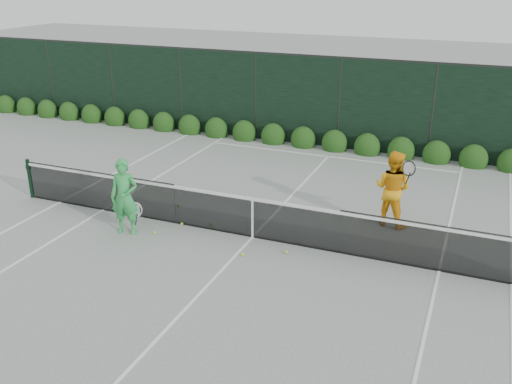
% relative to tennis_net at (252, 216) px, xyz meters
% --- Properties ---
extents(ground, '(80.00, 80.00, 0.00)m').
position_rel_tennis_net_xyz_m(ground, '(0.02, 0.00, -0.53)').
color(ground, gray).
rests_on(ground, ground).
extents(tennis_net, '(12.90, 0.10, 1.07)m').
position_rel_tennis_net_xyz_m(tennis_net, '(0.00, 0.00, 0.00)').
color(tennis_net, black).
rests_on(tennis_net, ground).
extents(player_woman, '(0.73, 0.56, 1.78)m').
position_rel_tennis_net_xyz_m(player_woman, '(-2.77, -0.86, 0.36)').
color(player_woman, green).
rests_on(player_woman, ground).
extents(player_man, '(1.05, 0.91, 1.84)m').
position_rel_tennis_net_xyz_m(player_man, '(2.79, 1.90, 0.39)').
color(player_man, '#FFAD15').
rests_on(player_man, ground).
extents(court_lines, '(11.03, 23.83, 0.01)m').
position_rel_tennis_net_xyz_m(court_lines, '(0.02, 0.00, -0.53)').
color(court_lines, white).
rests_on(court_lines, ground).
extents(windscreen_fence, '(32.00, 21.07, 3.06)m').
position_rel_tennis_net_xyz_m(windscreen_fence, '(0.02, -2.71, 0.98)').
color(windscreen_fence, black).
rests_on(windscreen_fence, ground).
extents(hedge_row, '(31.66, 0.65, 0.94)m').
position_rel_tennis_net_xyz_m(hedge_row, '(0.02, 7.15, -0.30)').
color(hedge_row, '#11330E').
rests_on(hedge_row, ground).
extents(tennis_balls, '(3.51, 1.90, 0.07)m').
position_rel_tennis_net_xyz_m(tennis_balls, '(-1.06, -0.16, -0.50)').
color(tennis_balls, '#C9E232').
rests_on(tennis_balls, ground).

